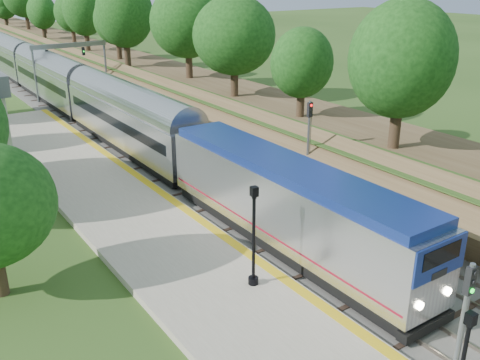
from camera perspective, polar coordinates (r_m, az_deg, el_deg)
trackbed at (r=69.02m, az=-18.91°, el=8.97°), size 9.50×170.00×0.28m
platform at (r=27.26m, az=-6.82°, el=-7.91°), size 6.40×68.00×0.38m
yellow_stripe at (r=28.40m, az=-1.73°, el=-6.03°), size 0.55×68.00×0.01m
embankment at (r=71.31m, az=-12.57°, el=11.51°), size 10.64×170.00×11.70m
signal_gantry at (r=63.62m, az=-17.70°, el=12.52°), size 8.40×0.38×6.20m
trees_behind_platform at (r=27.85m, az=-22.74°, el=0.97°), size 7.82×53.32×7.21m
train at (r=71.90m, az=-21.57°, el=10.88°), size 3.00×120.37×4.41m
lamppost_far at (r=23.37m, az=1.47°, el=-6.63°), size 0.46×0.46×4.69m
signal_platform at (r=17.78m, az=22.63°, el=-13.94°), size 0.31×0.25×5.29m
signal_farside at (r=34.42m, az=7.33°, el=4.68°), size 0.32×0.25×5.84m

